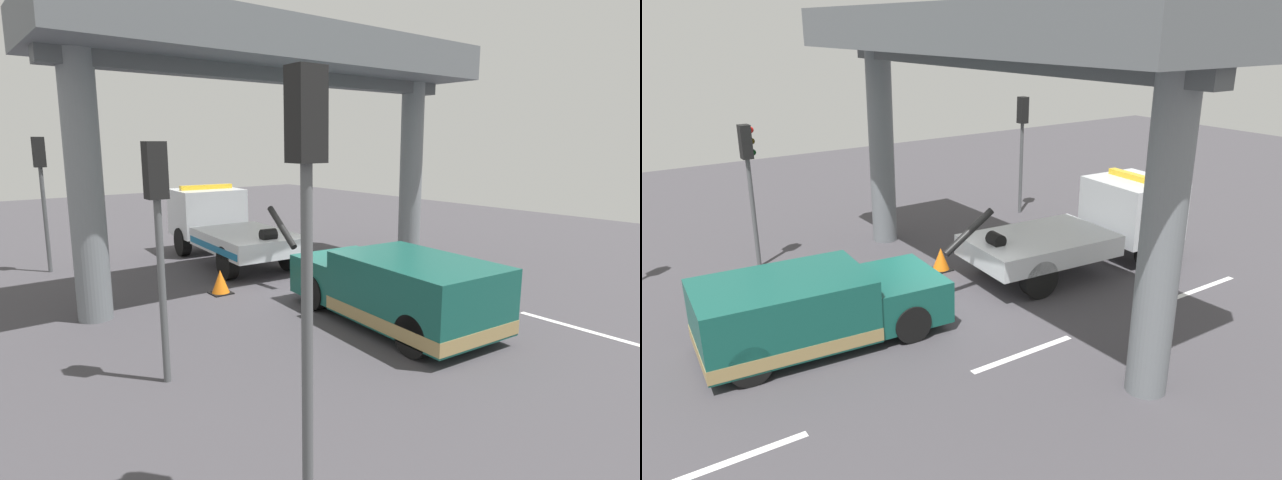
# 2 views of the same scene
# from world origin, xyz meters

# --- Properties ---
(ground_plane) EXTENTS (60.00, 40.00, 0.10)m
(ground_plane) POSITION_xyz_m (0.00, 0.00, -0.05)
(ground_plane) COLOR #423F44
(lane_stripe_west) EXTENTS (2.60, 0.16, 0.01)m
(lane_stripe_west) POSITION_xyz_m (-6.00, -2.90, 0.00)
(lane_stripe_west) COLOR silver
(lane_stripe_west) RESTS_ON ground
(lane_stripe_mid) EXTENTS (2.60, 0.16, 0.01)m
(lane_stripe_mid) POSITION_xyz_m (0.00, -2.90, 0.00)
(lane_stripe_mid) COLOR silver
(lane_stripe_mid) RESTS_ON ground
(lane_stripe_east) EXTENTS (2.60, 0.16, 0.01)m
(lane_stripe_east) POSITION_xyz_m (6.00, -2.90, 0.00)
(lane_stripe_east) COLOR silver
(lane_stripe_east) RESTS_ON ground
(tow_truck_white) EXTENTS (7.32, 2.80, 2.46)m
(tow_truck_white) POSITION_xyz_m (4.91, -0.05, 1.20)
(tow_truck_white) COLOR silver
(tow_truck_white) RESTS_ON ground
(towed_van_green) EXTENTS (5.34, 2.53, 1.58)m
(towed_van_green) POSITION_xyz_m (-3.41, 0.00, 0.78)
(towed_van_green) COLOR #145147
(towed_van_green) RESTS_ON ground
(overpass_structure) EXTENTS (3.60, 12.42, 6.91)m
(overpass_structure) POSITION_xyz_m (1.04, 0.00, 5.95)
(overpass_structure) COLOR slate
(overpass_structure) RESTS_ON ground
(traffic_light_far) EXTENTS (0.39, 0.32, 4.00)m
(traffic_light_far) POSITION_xyz_m (-2.98, 5.13, 2.92)
(traffic_light_far) COLOR #515456
(traffic_light_far) RESTS_ON ground
(traffic_light_mid) EXTENTS (0.39, 0.32, 4.14)m
(traffic_light_mid) POSITION_xyz_m (6.52, 5.13, 3.02)
(traffic_light_mid) COLOR #515456
(traffic_light_mid) RESTS_ON ground
(traffic_cone_orange) EXTENTS (0.54, 0.54, 0.65)m
(traffic_cone_orange) POSITION_xyz_m (1.11, 2.02, 0.31)
(traffic_cone_orange) COLOR orange
(traffic_cone_orange) RESTS_ON ground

